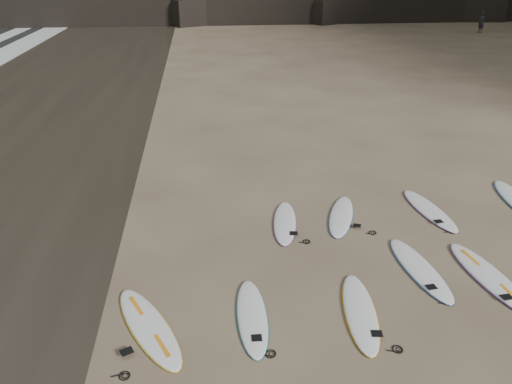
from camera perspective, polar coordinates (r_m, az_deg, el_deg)
ground at (r=11.50m, az=20.36°, el=-9.41°), size 240.00×240.00×0.00m
surfboard_0 at (r=9.80m, az=-0.46°, el=-13.97°), size 0.61×2.33×0.08m
surfboard_1 at (r=10.10m, az=11.81°, el=-13.22°), size 0.93×2.51×0.09m
surfboard_2 at (r=11.65m, az=18.20°, el=-8.31°), size 0.84×2.63×0.09m
surfboard_3 at (r=11.93m, az=25.11°, el=-8.70°), size 0.93×2.83×0.10m
surfboard_5 at (r=12.92m, az=3.31°, el=-3.45°), size 0.96×2.41×0.08m
surfboard_6 at (r=13.40m, az=9.71°, el=-2.68°), size 1.38×2.46×0.09m
surfboard_7 at (r=14.29m, az=19.20°, el=-1.93°), size 0.89×2.62×0.09m
surfboard_11 at (r=9.78m, az=-12.17°, el=-14.74°), size 1.71×2.65×0.09m
person_a at (r=51.78m, az=24.37°, el=17.27°), size 0.55×0.73×1.82m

